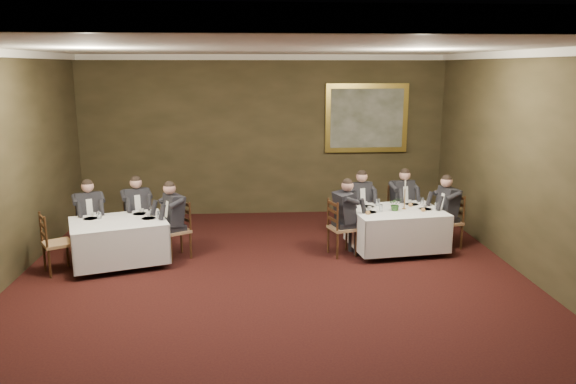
{
  "coord_description": "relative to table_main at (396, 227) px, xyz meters",
  "views": [
    {
      "loc": [
        -0.33,
        -7.34,
        3.25
      ],
      "look_at": [
        0.32,
        1.99,
        1.15
      ],
      "focal_mm": 35.0,
      "sensor_mm": 36.0,
      "label": 1
    }
  ],
  "objects": [
    {
      "name": "chair_main_endright",
      "position": [
        1.0,
        0.13,
        -0.17
      ],
      "size": [
        0.5,
        0.52,
        1.0
      ],
      "rotation": [
        0.0,
        0.0,
        1.78
      ],
      "color": "#96724C",
      "rests_on": "ground"
    },
    {
      "name": "table_second",
      "position": [
        -4.78,
        -0.38,
        -0.0
      ],
      "size": [
        1.81,
        1.58,
        0.67
      ],
      "rotation": [
        0.0,
        0.0,
        0.32
      ],
      "color": "black",
      "rests_on": "ground"
    },
    {
      "name": "chair_main_endleft",
      "position": [
        -1.0,
        -0.13,
        -0.17
      ],
      "size": [
        0.53,
        0.54,
        1.0
      ],
      "rotation": [
        0.0,
        0.0,
        -1.28
      ],
      "color": "#96724C",
      "rests_on": "ground"
    },
    {
      "name": "diner_sec_backright",
      "position": [
        -4.64,
        0.47,
        0.06
      ],
      "size": [
        0.54,
        0.59,
        1.35
      ],
      "rotation": [
        0.0,
        0.0,
        3.5
      ],
      "color": "black",
      "rests_on": "chair_sec_backright"
    },
    {
      "name": "candlestick",
      "position": [
        0.15,
        0.05,
        0.51
      ],
      "size": [
        0.08,
        0.08,
        0.54
      ],
      "color": "#A67433",
      "rests_on": "table_main"
    },
    {
      "name": "diner_main_backright",
      "position": [
        0.32,
        0.86,
        0.06
      ],
      "size": [
        0.5,
        0.56,
        1.35
      ],
      "rotation": [
        0.0,
        0.0,
        3.37
      ],
      "color": "black",
      "rests_on": "chair_main_backright"
    },
    {
      "name": "chair_sec_backright",
      "position": [
        -4.64,
        0.49,
        -0.17
      ],
      "size": [
        0.56,
        0.55,
        1.0
      ],
      "rotation": [
        0.0,
        0.0,
        3.5
      ],
      "color": "#96724C",
      "rests_on": "ground"
    },
    {
      "name": "diner_main_endleft",
      "position": [
        -0.99,
        -0.13,
        0.06
      ],
      "size": [
        0.57,
        0.52,
        1.35
      ],
      "rotation": [
        0.0,
        0.0,
        -1.28
      ],
      "color": "black",
      "rests_on": "chair_main_endleft"
    },
    {
      "name": "diner_main_endright",
      "position": [
        0.99,
        0.13,
        0.06
      ],
      "size": [
        0.55,
        0.49,
        1.35
      ],
      "rotation": [
        0.0,
        0.0,
        1.78
      ],
      "color": "black",
      "rests_on": "chair_main_endright"
    },
    {
      "name": "chair_sec_backleft",
      "position": [
        -5.41,
        0.23,
        -0.17
      ],
      "size": [
        0.56,
        0.55,
        1.0
      ],
      "rotation": [
        0.0,
        0.0,
        3.52
      ],
      "color": "#96724C",
      "rests_on": "ground"
    },
    {
      "name": "centerpiece",
      "position": [
        -0.04,
        -0.05,
        0.44
      ],
      "size": [
        0.24,
        0.22,
        0.25
      ],
      "primitive_type": "imported",
      "rotation": [
        0.0,
        0.0,
        -0.09
      ],
      "color": "#2D5926",
      "rests_on": "table_main"
    },
    {
      "name": "chair_sec_endleft",
      "position": [
        -5.69,
        -0.68,
        -0.17
      ],
      "size": [
        0.58,
        0.59,
        1.0
      ],
      "rotation": [
        0.0,
        0.0,
        -1.04
      ],
      "color": "#96724C",
      "rests_on": "ground"
    },
    {
      "name": "table_main",
      "position": [
        0.0,
        0.0,
        0.0
      ],
      "size": [
        1.75,
        1.42,
        0.67
      ],
      "rotation": [
        0.0,
        0.0,
        0.13
      ],
      "color": "black",
      "rests_on": "ground"
    },
    {
      "name": "crown_molding",
      "position": [
        -2.27,
        -2.13,
        2.99
      ],
      "size": [
        8.0,
        10.0,
        0.12
      ],
      "color": "white",
      "rests_on": "back_wall"
    },
    {
      "name": "painting",
      "position": [
        0.0,
        2.8,
        1.68
      ],
      "size": [
        1.83,
        0.09,
        1.51
      ],
      "color": "gold",
      "rests_on": "back_wall"
    },
    {
      "name": "chair_sec_endright",
      "position": [
        -3.87,
        -0.08,
        -0.17
      ],
      "size": [
        0.59,
        0.59,
        1.0
      ],
      "rotation": [
        0.0,
        0.0,
        2.11
      ],
      "color": "#96724C",
      "rests_on": "ground"
    },
    {
      "name": "back_wall",
      "position": [
        -2.27,
        2.87,
        1.3
      ],
      "size": [
        8.0,
        0.1,
        3.5
      ],
      "primitive_type": "cube",
      "color": "#2E2817",
      "rests_on": "ground"
    },
    {
      "name": "ceiling",
      "position": [
        -2.27,
        -2.13,
        3.05
      ],
      "size": [
        8.0,
        10.0,
        0.1
      ],
      "primitive_type": "cube",
      "color": "silver",
      "rests_on": "back_wall"
    },
    {
      "name": "diner_main_backleft",
      "position": [
        -0.53,
        0.75,
        0.06
      ],
      "size": [
        0.51,
        0.57,
        1.35
      ],
      "rotation": [
        0.0,
        0.0,
        3.4
      ],
      "color": "black",
      "rests_on": "chair_main_backleft"
    },
    {
      "name": "place_setting_table_main",
      "position": [
        -0.42,
        0.3,
        0.35
      ],
      "size": [
        0.33,
        0.31,
        0.14
      ],
      "color": "white",
      "rests_on": "table_main"
    },
    {
      "name": "chair_main_backleft",
      "position": [
        -0.53,
        0.76,
        -0.17
      ],
      "size": [
        0.53,
        0.52,
        1.0
      ],
      "rotation": [
        0.0,
        0.0,
        3.4
      ],
      "color": "#96724C",
      "rests_on": "ground"
    },
    {
      "name": "diner_sec_endright",
      "position": [
        -3.88,
        -0.08,
        0.06
      ],
      "size": [
        0.62,
        0.59,
        1.35
      ],
      "rotation": [
        0.0,
        0.0,
        2.11
      ],
      "color": "black",
      "rests_on": "chair_sec_endright"
    },
    {
      "name": "place_setting_table_second",
      "position": [
        -5.21,
        -0.18,
        0.35
      ],
      "size": [
        0.33,
        0.32,
        0.14
      ],
      "color": "white",
      "rests_on": "table_second"
    },
    {
      "name": "right_wall",
      "position": [
        1.73,
        -2.13,
        1.3
      ],
      "size": [
        0.1,
        10.0,
        3.5
      ],
      "primitive_type": "cube",
      "color": "#2E2817",
      "rests_on": "ground"
    },
    {
      "name": "ground",
      "position": [
        -2.27,
        -2.13,
        -0.45
      ],
      "size": [
        10.0,
        10.0,
        0.0
      ],
      "primitive_type": "plane",
      "color": "black",
      "rests_on": "ground"
    },
    {
      "name": "diner_sec_backleft",
      "position": [
        -5.41,
        0.22,
        0.06
      ],
      "size": [
        0.55,
        0.59,
        1.35
      ],
      "rotation": [
        0.0,
        0.0,
        3.52
      ],
      "color": "black",
      "rests_on": "chair_sec_backleft"
    },
    {
      "name": "chair_main_backright",
      "position": [
        0.32,
        0.87,
        -0.17
      ],
      "size": [
        0.52,
        0.51,
        1.0
      ],
      "rotation": [
        0.0,
        0.0,
        3.37
      ],
      "color": "#96724C",
      "rests_on": "ground"
    }
  ]
}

